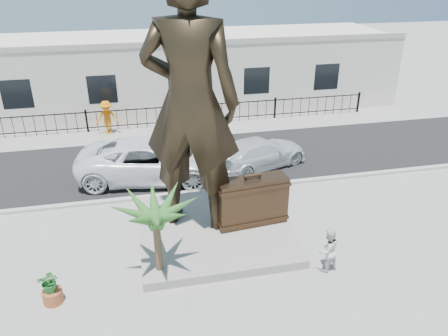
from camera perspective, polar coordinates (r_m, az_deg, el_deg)
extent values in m
plane|color=#9E9991|center=(14.70, 1.68, -11.47)|extent=(100.00, 100.00, 0.00)
cube|color=black|center=(21.47, -3.39, 1.33)|extent=(40.00, 7.00, 0.01)
cube|color=#A5A399|center=(18.36, -1.65, -2.96)|extent=(40.00, 0.25, 0.12)
cube|color=#9E9991|center=(25.13, -4.85, 5.05)|extent=(40.00, 2.50, 0.02)
cube|color=gray|center=(15.71, -1.41, -8.02)|extent=(5.20, 5.20, 0.30)
cube|color=black|center=(25.68, -5.15, 6.90)|extent=(22.00, 0.10, 1.20)
cube|color=silver|center=(29.25, -6.39, 12.47)|extent=(28.00, 7.00, 4.40)
imported|color=black|center=(14.08, -4.44, 8.49)|extent=(3.79, 3.20, 8.85)
cube|color=#352416|center=(15.41, 3.67, -4.33)|extent=(2.54, 1.03, 1.74)
imported|color=silver|center=(14.09, 13.40, -10.37)|extent=(0.84, 0.72, 1.50)
imported|color=white|center=(19.35, -9.39, 1.06)|extent=(6.78, 3.92, 1.78)
imported|color=silver|center=(20.35, 4.64, 1.99)|extent=(5.12, 3.47, 1.38)
imported|color=orange|center=(24.87, -15.03, 6.36)|extent=(1.24, 0.74, 1.90)
cylinder|color=#984C28|center=(13.84, -21.45, -15.33)|extent=(0.56, 0.56, 0.40)
imported|color=#216626|center=(13.51, -21.82, -13.62)|extent=(0.68, 0.62, 0.66)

